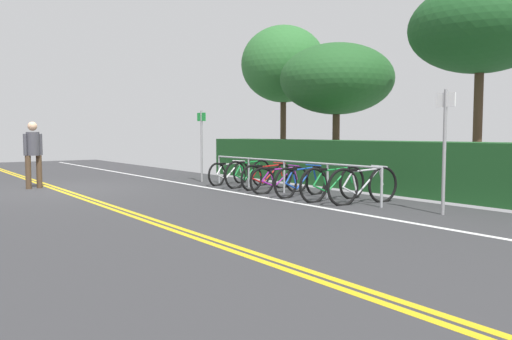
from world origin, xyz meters
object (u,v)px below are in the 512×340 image
object	(u,v)px
bike_rack	(284,168)
bicycle_4	(301,181)
sign_post_near	(202,139)
tree_far_right	(481,28)
bicycle_2	(267,177)
bicycle_3	(280,180)
sign_post_far	(445,139)
tree_mid	(337,79)
pedestrian	(33,150)
bicycle_0	(229,173)
bicycle_1	(248,174)
bicycle_5	(333,184)
tree_near_left	(283,65)
bicycle_6	(363,185)

from	to	relation	value
bike_rack	bicycle_4	distance (m)	0.80
sign_post_near	tree_far_right	bearing A→B (deg)	37.67
bicycle_2	bicycle_3	world-z (taller)	bicycle_2
sign_post_far	tree_mid	size ratio (longest dim) A/B	0.53
pedestrian	sign_post_near	world-z (taller)	sign_post_near
bicycle_4	bike_rack	bearing A→B (deg)	171.43
pedestrian	sign_post_far	size ratio (longest dim) A/B	0.79
bicycle_0	pedestrian	bearing A→B (deg)	-113.84
sign_post_near	tree_mid	distance (m)	4.42
tree_mid	tree_far_right	bearing A→B (deg)	13.04
bicycle_2	sign_post_far	distance (m)	5.09
bicycle_1	bicycle_3	size ratio (longest dim) A/B	1.04
bicycle_3	bicycle_5	bearing A→B (deg)	2.44
bicycle_4	sign_post_far	size ratio (longest dim) A/B	0.78
bicycle_0	sign_post_far	distance (m)	6.67
pedestrian	sign_post_near	xyz separation A→B (m)	(0.97, 4.39, 0.27)
tree_near_left	tree_far_right	world-z (taller)	tree_far_right
bicycle_0	bicycle_4	bearing A→B (deg)	-2.32
tree_near_left	tree_mid	world-z (taller)	tree_near_left
bicycle_4	tree_near_left	xyz separation A→B (m)	(-5.07, 3.54, 3.43)
bicycle_3	tree_far_right	distance (m)	6.19
bicycle_3	tree_near_left	xyz separation A→B (m)	(-4.29, 3.53, 3.45)
bicycle_3	tree_mid	distance (m)	4.70
bicycle_3	bicycle_0	bearing A→B (deg)	177.11
bicycle_0	sign_post_near	bearing A→B (deg)	-166.75
bicycle_0	tree_near_left	xyz separation A→B (m)	(-1.87, 3.41, 3.45)
bicycle_0	sign_post_far	world-z (taller)	sign_post_far
bike_rack	bicycle_1	bearing A→B (deg)	177.91
sign_post_far	sign_post_near	bearing A→B (deg)	-176.62
bicycle_2	bicycle_4	bearing A→B (deg)	-8.70
bicycle_3	tree_near_left	world-z (taller)	tree_near_left
bicycle_1	tree_near_left	distance (m)	5.53
bike_rack	bicycle_5	distance (m)	1.70
bicycle_3	bicycle_6	world-z (taller)	bicycle_6
sign_post_far	tree_mid	bearing A→B (deg)	151.63
tree_far_right	bicycle_6	bearing A→B (deg)	-89.13
bicycle_3	bicycle_6	bearing A→B (deg)	5.25
bicycle_2	tree_far_right	xyz separation A→B (m)	(3.17, 4.15, 3.66)
tree_near_left	bicycle_5	bearing A→B (deg)	-29.96
bicycle_4	sign_post_far	distance (m)	3.54
bicycle_0	tree_near_left	size ratio (longest dim) A/B	0.32
tree_far_right	sign_post_near	bearing A→B (deg)	-142.33
bicycle_4	bicycle_5	distance (m)	0.93
bicycle_1	pedestrian	xyz separation A→B (m)	(-2.94, -4.69, 0.63)
bicycle_4	tree_far_right	xyz separation A→B (m)	(1.57, 4.40, 3.64)
bicycle_1	bicycle_4	size ratio (longest dim) A/B	1.00
tree_near_left	bicycle_3	bearing A→B (deg)	-39.52
pedestrian	sign_post_near	size ratio (longest dim) A/B	0.83
bicycle_3	bicycle_6	size ratio (longest dim) A/B	0.91
bicycle_1	tree_near_left	size ratio (longest dim) A/B	0.33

